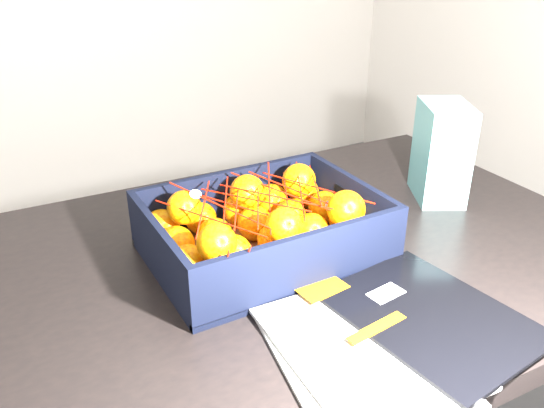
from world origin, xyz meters
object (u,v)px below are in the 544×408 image
table (285,300)px  magazine_stack (385,337)px  produce_crate (264,238)px  retail_carton (441,152)px

table → magazine_stack: size_ratio=3.24×
magazine_stack → produce_crate: 0.29m
table → produce_crate: produce_crate is taller
magazine_stack → produce_crate: (-0.03, 0.29, 0.02)m
table → retail_carton: 0.44m
table → produce_crate: size_ratio=3.21×
produce_crate → retail_carton: bearing=3.5°
magazine_stack → retail_carton: bearing=38.3°
magazine_stack → retail_carton: (0.40, 0.31, 0.09)m
table → retail_carton: size_ratio=6.10×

